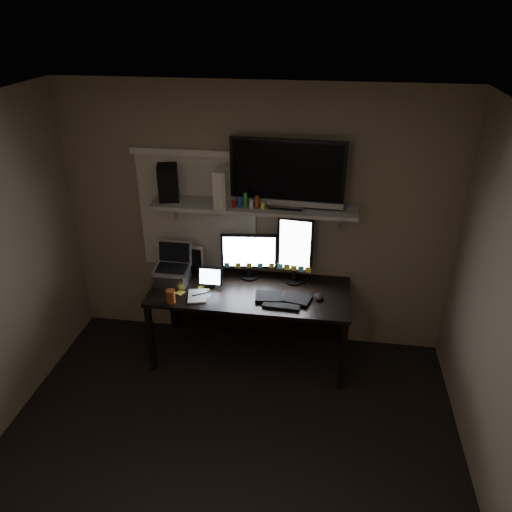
% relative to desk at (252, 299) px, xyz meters
% --- Properties ---
extents(floor, '(3.60, 3.60, 0.00)m').
position_rel_desk_xyz_m(floor, '(0.00, -1.55, -0.55)').
color(floor, black).
rests_on(floor, ground).
extents(ceiling, '(3.60, 3.60, 0.00)m').
position_rel_desk_xyz_m(ceiling, '(0.00, -1.55, 1.95)').
color(ceiling, silver).
rests_on(ceiling, back_wall).
extents(back_wall, '(3.60, 0.00, 3.60)m').
position_rel_desk_xyz_m(back_wall, '(0.00, 0.25, 0.70)').
color(back_wall, '#776C55').
rests_on(back_wall, floor).
extents(window_blinds, '(1.10, 0.02, 1.10)m').
position_rel_desk_xyz_m(window_blinds, '(-0.55, 0.24, 0.75)').
color(window_blinds, beige).
rests_on(window_blinds, back_wall).
extents(desk, '(1.80, 0.75, 0.73)m').
position_rel_desk_xyz_m(desk, '(0.00, 0.00, 0.00)').
color(desk, black).
rests_on(desk, floor).
extents(wall_shelf, '(1.80, 0.35, 0.03)m').
position_rel_desk_xyz_m(wall_shelf, '(0.00, 0.08, 0.91)').
color(wall_shelf, '#A3A39E').
rests_on(wall_shelf, back_wall).
extents(monitor_landscape, '(0.52, 0.11, 0.46)m').
position_rel_desk_xyz_m(monitor_landscape, '(-0.04, 0.11, 0.41)').
color(monitor_landscape, black).
rests_on(monitor_landscape, desk).
extents(monitor_portrait, '(0.33, 0.10, 0.66)m').
position_rel_desk_xyz_m(monitor_portrait, '(0.38, 0.10, 0.50)').
color(monitor_portrait, black).
rests_on(monitor_portrait, desk).
extents(keyboard, '(0.51, 0.23, 0.03)m').
position_rel_desk_xyz_m(keyboard, '(0.31, -0.23, 0.19)').
color(keyboard, black).
rests_on(keyboard, desk).
extents(mouse, '(0.10, 0.12, 0.04)m').
position_rel_desk_xyz_m(mouse, '(0.62, -0.18, 0.20)').
color(mouse, black).
rests_on(mouse, desk).
extents(notepad, '(0.21, 0.25, 0.01)m').
position_rel_desk_xyz_m(notepad, '(-0.45, -0.30, 0.18)').
color(notepad, silver).
rests_on(notepad, desk).
extents(tablet, '(0.23, 0.10, 0.20)m').
position_rel_desk_xyz_m(tablet, '(-0.37, -0.11, 0.28)').
color(tablet, black).
rests_on(tablet, desk).
extents(file_sorter, '(0.23, 0.15, 0.27)m').
position_rel_desk_xyz_m(file_sorter, '(-0.61, 0.15, 0.31)').
color(file_sorter, black).
rests_on(file_sorter, desk).
extents(laptop, '(0.33, 0.27, 0.37)m').
position_rel_desk_xyz_m(laptop, '(-0.73, -0.10, 0.36)').
color(laptop, silver).
rests_on(laptop, desk).
extents(cup, '(0.10, 0.10, 0.12)m').
position_rel_desk_xyz_m(cup, '(-0.65, -0.42, 0.24)').
color(cup, brown).
rests_on(cup, desk).
extents(sticky_notes, '(0.33, 0.25, 0.00)m').
position_rel_desk_xyz_m(sticky_notes, '(-0.48, -0.24, 0.18)').
color(sticky_notes, '#F4EF42').
rests_on(sticky_notes, desk).
extents(tv, '(0.98, 0.23, 0.59)m').
position_rel_desk_xyz_m(tv, '(0.29, 0.08, 1.22)').
color(tv, black).
rests_on(tv, wall_shelf).
extents(game_console, '(0.14, 0.29, 0.33)m').
position_rel_desk_xyz_m(game_console, '(-0.25, 0.05, 1.09)').
color(game_console, beige).
rests_on(game_console, wall_shelf).
extents(speaker, '(0.22, 0.25, 0.31)m').
position_rel_desk_xyz_m(speaker, '(-0.76, 0.10, 1.08)').
color(speaker, black).
rests_on(speaker, wall_shelf).
extents(bottles, '(0.21, 0.09, 0.13)m').
position_rel_desk_xyz_m(bottles, '(-0.03, -0.00, 0.99)').
color(bottles, '#A50F0C').
rests_on(bottles, wall_shelf).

